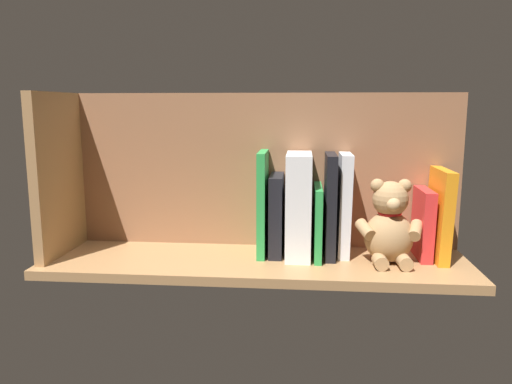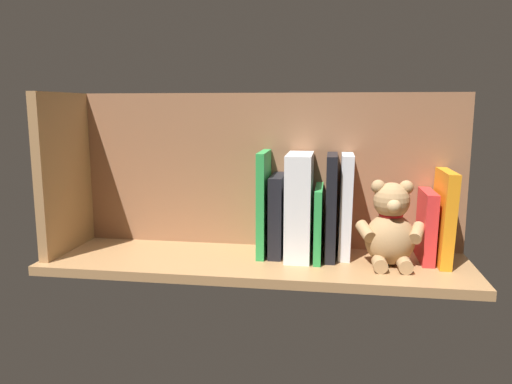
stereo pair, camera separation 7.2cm
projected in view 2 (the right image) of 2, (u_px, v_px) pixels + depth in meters
ground_plane at (256, 262)px, 120.86cm from camera, size 101.88×29.18×2.20cm
shelf_back_panel at (263, 171)px, 129.30cm from camera, size 101.88×1.50×39.82cm
shelf_side_divider at (64, 173)px, 124.69cm from camera, size 2.40×23.18×39.82cm
book_0 at (443, 217)px, 115.83cm from camera, size 3.35×14.91×21.88cm
book_1 at (426, 226)px, 117.70cm from camera, size 3.01×13.04×16.85cm
teddy_bear at (391, 228)px, 114.11cm from camera, size 16.16×12.84×19.91cm
book_2 at (346, 206)px, 120.50cm from camera, size 3.19×11.75×25.18cm
book_3 at (331, 206)px, 119.87cm from camera, size 2.47×14.10×25.18cm
book_4 at (318, 222)px, 120.05cm from camera, size 1.73×15.99×17.42cm
dictionary_thick_white at (299, 206)px, 120.13cm from camera, size 6.03×15.73×25.31cm
book_5 at (277, 215)px, 122.66cm from camera, size 3.19×13.38×19.85cm
book_6 at (264, 203)px, 122.48cm from camera, size 1.96×13.80×25.64cm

